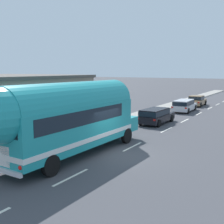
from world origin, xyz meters
The scene contains 7 objects.
ground_plane centered at (0.00, 0.00, 0.00)m, with size 300.00×300.00×0.00m, color #424247.
lane_markings centered at (-2.77, 12.83, 0.00)m, with size 4.07×80.00×0.01m.
sidewalk_slab centered at (-5.00, 10.00, 0.07)m, with size 2.13×90.00×0.15m, color gray.
painted_bus centered at (-1.99, -1.95, 2.30)m, with size 2.74×11.47×4.12m.
car_lead centered at (-1.77, 9.76, 0.79)m, with size 1.96×4.46×1.37m.
car_second centered at (-1.88, 18.39, 0.80)m, with size 2.02×4.77×1.37m.
car_third centered at (-2.12, 24.58, 0.73)m, with size 2.02×4.47×1.37m.
Camera 1 is at (7.90, -13.50, 4.77)m, focal length 45.40 mm.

